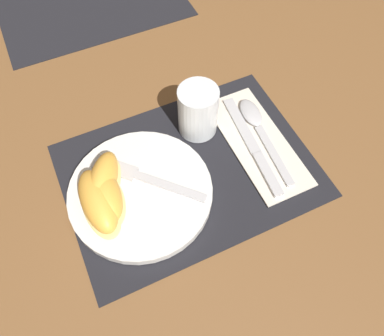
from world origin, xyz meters
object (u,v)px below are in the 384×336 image
Objects in this scene: plate at (141,193)px; knife at (253,146)px; fork at (140,176)px; juice_glass at (198,113)px; citrus_wedge_2 at (98,202)px; spoon at (257,123)px; citrus_wedge_0 at (103,183)px; citrus_wedge_1 at (106,195)px.

knife is at bearing 0.85° from plate.
plate is 1.50× the size of fork.
juice_glass reaches higher than knife.
citrus_wedge_2 is at bearing -178.81° from knife.
spoon is 1.62× the size of citrus_wedge_0.
juice_glass is at bearing 17.25° from citrus_wedge_0.
fork is 1.30× the size of citrus_wedge_0.
fork is 1.48× the size of citrus_wedge_1.
citrus_wedge_1 is at bearing 24.48° from citrus_wedge_2.
juice_glass is (0.14, 0.09, 0.03)m from plate.
juice_glass is 0.21m from citrus_wedge_1.
citrus_wedge_0 is at bearing -176.46° from spoon.
citrus_wedge_0 is 1.14× the size of citrus_wedge_1.
plate is at bearing -111.54° from fork.
citrus_wedge_0 is at bearing 152.55° from plate.
citrus_wedge_0 reaches higher than fork.
knife is at bearing 1.19° from citrus_wedge_2.
knife is 1.82× the size of citrus_wedge_2.
citrus_wedge_2 is at bearing -119.72° from citrus_wedge_0.
citrus_wedge_0 is at bearing 175.03° from knife.
juice_glass is at bearing 30.92° from plate.
spoon is at bearing 8.58° from citrus_wedge_2.
citrus_wedge_0 and citrus_wedge_2 have the same top height.
citrus_wedge_0 reaches higher than spoon.
plate is at bearing 2.28° from citrus_wedge_2.
spoon is 1.64× the size of citrus_wedge_2.
juice_glass is 0.89× the size of citrus_wedge_1.
knife is at bearing -126.99° from spoon.
spoon is at bearing 3.54° from citrus_wedge_0.
citrus_wedge_1 is 0.02m from citrus_wedge_2.
spoon is at bearing -22.88° from juice_glass.
spoon is at bearing 5.20° from fork.
spoon is 1.25× the size of fork.
plate is at bearing -27.45° from citrus_wedge_0.
juice_glass reaches higher than spoon.
plate is at bearing -169.73° from spoon.
knife is at bearing -5.50° from fork.
citrus_wedge_1 is (-0.05, 0.00, 0.03)m from plate.
citrus_wedge_0 is at bearing 176.89° from fork.
plate is at bearing -179.15° from knife.
plate is 0.07m from citrus_wedge_2.
citrus_wedge_0 is (-0.05, 0.03, 0.03)m from plate.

